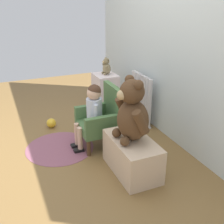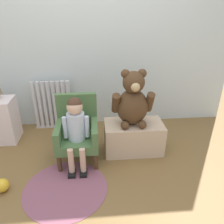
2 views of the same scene
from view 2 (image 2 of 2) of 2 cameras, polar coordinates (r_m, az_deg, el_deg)
name	(u,v)px [view 2 (image 2 of 2)]	position (r m, az deg, el deg)	size (l,w,h in m)	color
ground_plane	(85,189)	(2.08, -6.99, -19.25)	(6.00, 6.00, 0.00)	brown
back_wall	(83,32)	(2.78, -7.68, 20.04)	(3.80, 0.05, 2.40)	silver
radiator	(52,105)	(2.93, -15.29, 1.70)	(0.50, 0.05, 0.64)	silver
small_dresser	(1,120)	(2.88, -27.08, -1.97)	(0.35, 0.32, 0.53)	silver
child_armchair	(77,131)	(2.28, -9.02, -4.82)	(0.41, 0.42, 0.68)	#496B3D
child_figure	(76,123)	(2.11, -9.46, -2.96)	(0.25, 0.35, 0.72)	silver
low_bench	(133,137)	(2.44, 5.59, -6.50)	(0.63, 0.35, 0.34)	#CAAD8D
large_teddy_bear	(133,101)	(2.24, 5.43, 2.83)	(0.43, 0.30, 0.59)	#4C331D
floor_rug	(66,188)	(2.10, -12.02, -18.94)	(0.75, 0.75, 0.01)	#864E5E
toy_ball	(2,185)	(2.23, -26.80, -16.75)	(0.12, 0.12, 0.12)	gold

